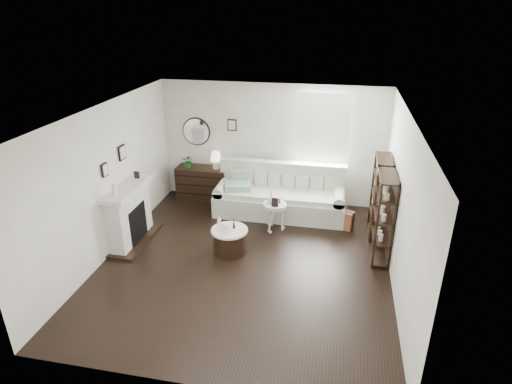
% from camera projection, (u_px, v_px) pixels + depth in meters
% --- Properties ---
extents(room, '(5.50, 5.50, 5.50)m').
position_uv_depth(room, '(305.00, 136.00, 9.28)').
color(room, black).
rests_on(room, ground).
extents(fireplace, '(0.50, 1.40, 1.84)m').
position_uv_depth(fireplace, '(130.00, 216.00, 8.10)').
color(fireplace, silver).
rests_on(fireplace, ground).
extents(shelf_unit_far, '(0.30, 0.80, 1.60)m').
position_uv_depth(shelf_unit_far, '(380.00, 197.00, 8.28)').
color(shelf_unit_far, black).
rests_on(shelf_unit_far, ground).
extents(shelf_unit_near, '(0.30, 0.80, 1.60)m').
position_uv_depth(shelf_unit_near, '(383.00, 218.00, 7.47)').
color(shelf_unit_near, black).
rests_on(shelf_unit_near, ground).
extents(sofa, '(2.78, 0.96, 1.08)m').
position_uv_depth(sofa, '(280.00, 198.00, 9.30)').
color(sofa, '#AFB8A4').
rests_on(sofa, ground).
extents(quilt, '(0.64, 0.57, 0.14)m').
position_uv_depth(quilt, '(238.00, 186.00, 9.23)').
color(quilt, '#279061').
rests_on(quilt, sofa).
extents(suitcase, '(0.60, 0.39, 0.38)m').
position_uv_depth(suitcase, '(339.00, 219.00, 8.76)').
color(suitcase, brown).
rests_on(suitcase, ground).
extents(dresser, '(1.17, 0.50, 0.78)m').
position_uv_depth(dresser, '(203.00, 183.00, 9.97)').
color(dresser, black).
rests_on(dresser, ground).
extents(table_lamp, '(0.31, 0.31, 0.40)m').
position_uv_depth(table_lamp, '(216.00, 160.00, 9.67)').
color(table_lamp, white).
rests_on(table_lamp, dresser).
extents(potted_plant, '(0.29, 0.26, 0.30)m').
position_uv_depth(potted_plant, '(189.00, 161.00, 9.76)').
color(potted_plant, '#19581B').
rests_on(potted_plant, dresser).
extents(drum_table, '(0.67, 0.67, 0.47)m').
position_uv_depth(drum_table, '(230.00, 240.00, 7.87)').
color(drum_table, black).
rests_on(drum_table, ground).
extents(pedestal_table, '(0.48, 0.48, 0.58)m').
position_uv_depth(pedestal_table, '(275.00, 206.00, 8.53)').
color(pedestal_table, white).
rests_on(pedestal_table, ground).
extents(eiffel_drum, '(0.12, 0.12, 0.21)m').
position_uv_depth(eiffel_drum, '(234.00, 224.00, 7.76)').
color(eiffel_drum, black).
rests_on(eiffel_drum, drum_table).
extents(bottle_drum, '(0.07, 0.07, 0.29)m').
position_uv_depth(bottle_drum, '(219.00, 224.00, 7.68)').
color(bottle_drum, silver).
rests_on(bottle_drum, drum_table).
extents(card_frame_drum, '(0.14, 0.06, 0.18)m').
position_uv_depth(card_frame_drum, '(224.00, 229.00, 7.59)').
color(card_frame_drum, white).
rests_on(card_frame_drum, drum_table).
extents(eiffel_ped, '(0.11, 0.11, 0.16)m').
position_uv_depth(eiffel_ped, '(280.00, 200.00, 8.49)').
color(eiffel_ped, black).
rests_on(eiffel_ped, pedestal_table).
extents(flask_ped, '(0.14, 0.14, 0.26)m').
position_uv_depth(flask_ped, '(271.00, 197.00, 8.49)').
color(flask_ped, silver).
rests_on(flask_ped, pedestal_table).
extents(card_frame_ped, '(0.13, 0.05, 0.18)m').
position_uv_depth(card_frame_ped, '(275.00, 202.00, 8.35)').
color(card_frame_ped, black).
rests_on(card_frame_ped, pedestal_table).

